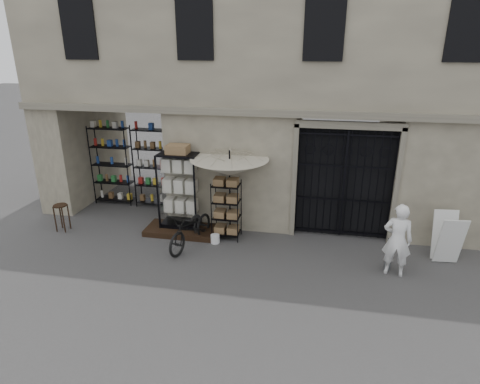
% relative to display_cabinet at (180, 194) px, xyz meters
% --- Properties ---
extents(ground, '(80.00, 80.00, 0.00)m').
position_rel_display_cabinet_xyz_m(ground, '(2.50, -1.73, -1.06)').
color(ground, black).
rests_on(ground, ground).
extents(main_building, '(14.00, 4.00, 9.00)m').
position_rel_display_cabinet_xyz_m(main_building, '(2.50, 2.27, 3.44)').
color(main_building, gray).
rests_on(main_building, ground).
extents(shop_recess, '(3.00, 1.70, 3.00)m').
position_rel_display_cabinet_xyz_m(shop_recess, '(-2.00, 1.07, 0.44)').
color(shop_recess, black).
rests_on(shop_recess, ground).
extents(shop_shelving, '(2.70, 0.50, 2.50)m').
position_rel_display_cabinet_xyz_m(shop_shelving, '(-2.05, 1.57, 0.19)').
color(shop_shelving, black).
rests_on(shop_shelving, ground).
extents(iron_gate, '(2.50, 0.21, 3.00)m').
position_rel_display_cabinet_xyz_m(iron_gate, '(4.25, 0.55, 0.44)').
color(iron_gate, black).
rests_on(iron_gate, ground).
extents(step_platform, '(2.00, 0.90, 0.15)m').
position_rel_display_cabinet_xyz_m(step_platform, '(0.10, -0.18, -0.98)').
color(step_platform, black).
rests_on(step_platform, ground).
extents(display_cabinet, '(1.08, 0.74, 2.19)m').
position_rel_display_cabinet_xyz_m(display_cabinet, '(0.00, 0.00, 0.00)').
color(display_cabinet, black).
rests_on(display_cabinet, step_platform).
extents(wire_rack, '(0.78, 0.63, 1.56)m').
position_rel_display_cabinet_xyz_m(wire_rack, '(1.32, -0.22, -0.29)').
color(wire_rack, black).
rests_on(wire_rack, ground).
extents(market_umbrella, '(2.10, 2.13, 2.82)m').
position_rel_display_cabinet_xyz_m(market_umbrella, '(1.39, -0.12, 0.97)').
color(market_umbrella, black).
rests_on(market_umbrella, ground).
extents(white_bucket, '(0.25, 0.25, 0.22)m').
position_rel_display_cabinet_xyz_m(white_bucket, '(1.09, -0.57, -0.95)').
color(white_bucket, white).
rests_on(white_bucket, ground).
extents(bicycle, '(0.88, 1.11, 1.86)m').
position_rel_display_cabinet_xyz_m(bicycle, '(0.55, -0.84, -1.06)').
color(bicycle, black).
rests_on(bicycle, ground).
extents(wooden_stool, '(0.37, 0.37, 0.75)m').
position_rel_display_cabinet_xyz_m(wooden_stool, '(-3.19, -0.63, -0.66)').
color(wooden_stool, black).
rests_on(wooden_stool, ground).
extents(steel_bollard, '(0.15, 0.15, 0.77)m').
position_rel_display_cabinet_xyz_m(steel_bollard, '(5.26, -1.11, -0.67)').
color(steel_bollard, slate).
rests_on(steel_bollard, ground).
extents(shopkeeper, '(0.88, 1.75, 0.40)m').
position_rel_display_cabinet_xyz_m(shopkeeper, '(5.35, -1.27, -1.06)').
color(shopkeeper, white).
rests_on(shopkeeper, ground).
extents(easel_sign, '(0.61, 0.69, 1.17)m').
position_rel_display_cabinet_xyz_m(easel_sign, '(6.62, -0.47, -0.45)').
color(easel_sign, silver).
rests_on(easel_sign, ground).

